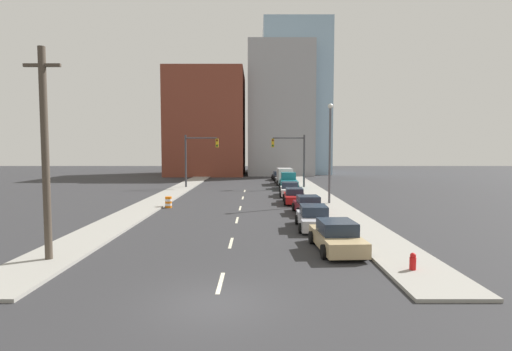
{
  "coord_description": "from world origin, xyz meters",
  "views": [
    {
      "loc": [
        1.34,
        -12.71,
        5.07
      ],
      "look_at": [
        1.3,
        28.85,
        2.2
      ],
      "focal_mm": 28.0,
      "sensor_mm": 36.0,
      "label": 1
    }
  ],
  "objects_px": {
    "traffic_signal_right": "(296,154)",
    "street_lamp": "(330,147)",
    "sedan_tan": "(337,237)",
    "sedan_black": "(279,176)",
    "traffic_barrel": "(169,202)",
    "fire_hydrant": "(413,263)",
    "sedan_red": "(295,196)",
    "pickup_truck_teal": "(289,182)",
    "traffic_signal_left": "(195,154)",
    "utility_pole_left_near": "(46,153)",
    "sedan_silver": "(314,218)",
    "sedan_maroon": "(309,205)",
    "box_truck_gray": "(285,177)",
    "sedan_white": "(290,190)"
  },
  "relations": [
    {
      "from": "box_truck_gray",
      "to": "sedan_black",
      "type": "height_order",
      "value": "box_truck_gray"
    },
    {
      "from": "traffic_barrel",
      "to": "fire_hydrant",
      "type": "bearing_deg",
      "value": -52.09
    },
    {
      "from": "traffic_signal_left",
      "to": "utility_pole_left_near",
      "type": "relative_size",
      "value": 0.71
    },
    {
      "from": "sedan_tan",
      "to": "traffic_signal_right",
      "type": "bearing_deg",
      "value": 85.04
    },
    {
      "from": "traffic_signal_right",
      "to": "box_truck_gray",
      "type": "bearing_deg",
      "value": 100.78
    },
    {
      "from": "traffic_signal_left",
      "to": "traffic_signal_right",
      "type": "relative_size",
      "value": 1.0
    },
    {
      "from": "pickup_truck_teal",
      "to": "traffic_signal_right",
      "type": "bearing_deg",
      "value": 49.88
    },
    {
      "from": "sedan_tan",
      "to": "sedan_black",
      "type": "distance_m",
      "value": 43.32
    },
    {
      "from": "traffic_barrel",
      "to": "sedan_red",
      "type": "relative_size",
      "value": 0.21
    },
    {
      "from": "utility_pole_left_near",
      "to": "sedan_white",
      "type": "relative_size",
      "value": 1.96
    },
    {
      "from": "sedan_red",
      "to": "sedan_black",
      "type": "height_order",
      "value": "sedan_red"
    },
    {
      "from": "fire_hydrant",
      "to": "sedan_black",
      "type": "bearing_deg",
      "value": 93.41
    },
    {
      "from": "sedan_white",
      "to": "pickup_truck_teal",
      "type": "distance_m",
      "value": 7.34
    },
    {
      "from": "sedan_maroon",
      "to": "sedan_white",
      "type": "bearing_deg",
      "value": 89.95
    },
    {
      "from": "fire_hydrant",
      "to": "box_truck_gray",
      "type": "height_order",
      "value": "box_truck_gray"
    },
    {
      "from": "traffic_barrel",
      "to": "fire_hydrant",
      "type": "height_order",
      "value": "traffic_barrel"
    },
    {
      "from": "sedan_silver",
      "to": "traffic_signal_left",
      "type": "bearing_deg",
      "value": 115.53
    },
    {
      "from": "sedan_black",
      "to": "fire_hydrant",
      "type": "bearing_deg",
      "value": -89.33
    },
    {
      "from": "street_lamp",
      "to": "sedan_silver",
      "type": "relative_size",
      "value": 1.94
    },
    {
      "from": "fire_hydrant",
      "to": "sedan_silver",
      "type": "xyz_separation_m",
      "value": [
        -2.73,
        8.98,
        0.25
      ]
    },
    {
      "from": "sedan_silver",
      "to": "sedan_white",
      "type": "distance_m",
      "value": 17.23
    },
    {
      "from": "traffic_signal_left",
      "to": "sedan_tan",
      "type": "relative_size",
      "value": 1.41
    },
    {
      "from": "street_lamp",
      "to": "sedan_tan",
      "type": "distance_m",
      "value": 16.91
    },
    {
      "from": "utility_pole_left_near",
      "to": "sedan_white",
      "type": "xyz_separation_m",
      "value": [
        12.8,
        24.62,
        -4.17
      ]
    },
    {
      "from": "sedan_silver",
      "to": "box_truck_gray",
      "type": "bearing_deg",
      "value": 90.87
    },
    {
      "from": "fire_hydrant",
      "to": "sedan_red",
      "type": "height_order",
      "value": "sedan_red"
    },
    {
      "from": "traffic_barrel",
      "to": "sedan_maroon",
      "type": "relative_size",
      "value": 0.22
    },
    {
      "from": "sedan_red",
      "to": "sedan_tan",
      "type": "bearing_deg",
      "value": -86.49
    },
    {
      "from": "utility_pole_left_near",
      "to": "sedan_silver",
      "type": "relative_size",
      "value": 2.04
    },
    {
      "from": "utility_pole_left_near",
      "to": "sedan_silver",
      "type": "xyz_separation_m",
      "value": [
        12.85,
        7.4,
        -4.17
      ]
    },
    {
      "from": "traffic_barrel",
      "to": "street_lamp",
      "type": "bearing_deg",
      "value": 7.98
    },
    {
      "from": "traffic_signal_right",
      "to": "street_lamp",
      "type": "distance_m",
      "value": 14.97
    },
    {
      "from": "sedan_silver",
      "to": "fire_hydrant",
      "type": "bearing_deg",
      "value": -71.56
    },
    {
      "from": "traffic_barrel",
      "to": "sedan_maroon",
      "type": "height_order",
      "value": "sedan_maroon"
    },
    {
      "from": "street_lamp",
      "to": "pickup_truck_teal",
      "type": "relative_size",
      "value": 1.67
    },
    {
      "from": "fire_hydrant",
      "to": "sedan_white",
      "type": "bearing_deg",
      "value": 96.07
    },
    {
      "from": "traffic_signal_left",
      "to": "utility_pole_left_near",
      "type": "xyz_separation_m",
      "value": [
        -1.48,
        -32.94,
        0.5
      ]
    },
    {
      "from": "sedan_maroon",
      "to": "box_truck_gray",
      "type": "distance_m",
      "value": 24.91
    },
    {
      "from": "sedan_white",
      "to": "sedan_black",
      "type": "relative_size",
      "value": 1.01
    },
    {
      "from": "sedan_white",
      "to": "street_lamp",
      "type": "bearing_deg",
      "value": -62.72
    },
    {
      "from": "sedan_red",
      "to": "sedan_black",
      "type": "distance_m",
      "value": 26.32
    },
    {
      "from": "box_truck_gray",
      "to": "traffic_signal_right",
      "type": "bearing_deg",
      "value": -80.94
    },
    {
      "from": "traffic_signal_right",
      "to": "utility_pole_left_near",
      "type": "height_order",
      "value": "utility_pole_left_near"
    },
    {
      "from": "box_truck_gray",
      "to": "traffic_barrel",
      "type": "bearing_deg",
      "value": -119.2
    },
    {
      "from": "traffic_signal_right",
      "to": "sedan_silver",
      "type": "bearing_deg",
      "value": -92.97
    },
    {
      "from": "utility_pole_left_near",
      "to": "sedan_black",
      "type": "height_order",
      "value": "utility_pole_left_near"
    },
    {
      "from": "traffic_signal_left",
      "to": "box_truck_gray",
      "type": "distance_m",
      "value": 13.21
    },
    {
      "from": "sedan_silver",
      "to": "box_truck_gray",
      "type": "xyz_separation_m",
      "value": [
        0.35,
        30.67,
        0.39
      ]
    },
    {
      "from": "traffic_signal_right",
      "to": "sedan_white",
      "type": "bearing_deg",
      "value": -99.43
    },
    {
      "from": "sedan_silver",
      "to": "street_lamp",
      "type": "bearing_deg",
      "value": 76.09
    }
  ]
}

